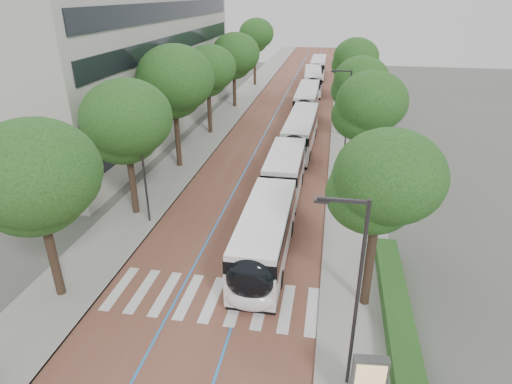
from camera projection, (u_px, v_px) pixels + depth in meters
The scene contains 22 objects.
ground at pixel (203, 312), 20.68m from camera, with size 160.00×160.00×0.00m, color #51544C.
road at pixel (290, 109), 56.31m from camera, with size 11.00×140.00×0.02m, color brown.
sidewalk_left at pixel (235, 106), 57.49m from camera, with size 4.00×140.00×0.12m, color gray.
sidewalk_right at pixel (348, 111), 55.08m from camera, with size 4.00×140.00×0.12m, color gray.
kerb_left at pixel (249, 107), 57.18m from camera, with size 0.20×140.00×0.14m, color gray.
kerb_right at pixel (333, 111), 55.39m from camera, with size 0.20×140.00×0.14m, color gray.
zebra_crossing at pixel (213, 299), 21.53m from camera, with size 10.55×3.60×0.01m.
lane_line_left at pixel (278, 109), 56.56m from camera, with size 0.12×126.00×0.01m, color #2777C6.
lane_line_right at pixel (302, 110), 56.04m from camera, with size 0.12×126.00×0.01m, color #2777C6.
office_building at pixel (100, 64), 45.77m from camera, with size 18.11×40.00×14.00m.
hedge at pixel (399, 328), 19.00m from camera, with size 1.20×14.00×0.80m, color #1C4919.
streetlight_near at pixel (354, 284), 14.90m from camera, with size 1.82×0.20×8.00m.
streetlight_far at pixel (346, 109), 37.17m from camera, with size 1.82×0.20×8.00m.
lamp_post_left at pixel (143, 165), 27.03m from camera, with size 0.14×0.14×8.00m, color #2D2D2F.
trees_left at pixel (198, 77), 41.05m from camera, with size 6.32×60.59×9.82m.
trees_right at pixel (358, 86), 40.16m from camera, with size 5.90×47.33×8.85m.
lead_bus at pixel (275, 206), 27.36m from camera, with size 2.58×18.40×3.20m.
bus_queued_0 at pixel (300, 133), 41.38m from camera, with size 2.80×12.45×3.20m.
bus_queued_1 at pixel (307, 102), 53.27m from camera, with size 2.59×12.41×3.20m.
bus_queued_2 at pixel (313, 81), 65.30m from camera, with size 3.18×12.51×3.20m.
bus_queued_3 at pixel (318, 68), 77.00m from camera, with size 2.61×12.41×3.20m.
ad_panel at pixel (368, 384), 15.13m from camera, with size 1.26×0.52×2.57m.
Camera 1 is at (5.41, -15.53, 14.06)m, focal length 30.00 mm.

